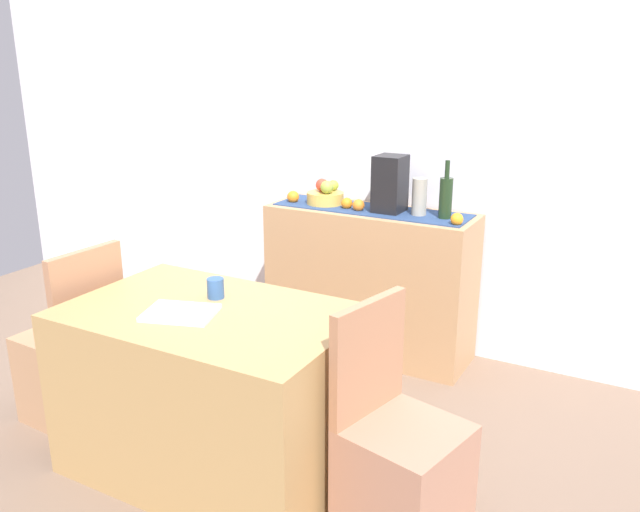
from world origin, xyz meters
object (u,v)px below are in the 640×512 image
(coffee_cup, at_px, (216,288))
(dining_table, at_px, (213,390))
(coffee_maker, at_px, (390,184))
(open_book, at_px, (180,313))
(wine_bottle, at_px, (446,197))
(ceramic_vase, at_px, (419,197))
(fruit_bowl, at_px, (325,198))
(chair_by_corner, at_px, (400,470))
(chair_near_window, at_px, (74,368))
(sideboard_console, at_px, (369,282))

(coffee_cup, bearing_deg, dining_table, -63.94)
(coffee_maker, bearing_deg, open_book, -100.22)
(wine_bottle, bearing_deg, ceramic_vase, 180.00)
(fruit_bowl, xyz_separation_m, coffee_cup, (0.15, -1.28, -0.14))
(wine_bottle, distance_m, open_book, 1.64)
(dining_table, distance_m, chair_by_corner, 0.87)
(open_book, xyz_separation_m, chair_near_window, (-0.79, 0.09, -0.48))
(coffee_maker, bearing_deg, chair_by_corner, -64.72)
(fruit_bowl, distance_m, coffee_cup, 1.29)
(ceramic_vase, bearing_deg, sideboard_console, 180.00)
(wine_bottle, height_order, coffee_cup, wine_bottle)
(sideboard_console, bearing_deg, wine_bottle, -0.00)
(coffee_maker, relative_size, chair_near_window, 0.36)
(open_book, xyz_separation_m, coffee_cup, (0.01, 0.23, 0.03))
(ceramic_vase, distance_m, coffee_cup, 1.37)
(dining_table, xyz_separation_m, chair_near_window, (-0.86, -0.00, -0.10))
(coffee_maker, distance_m, coffee_cup, 1.33)
(chair_near_window, bearing_deg, wine_bottle, 45.33)
(coffee_maker, bearing_deg, ceramic_vase, 0.00)
(dining_table, height_order, chair_near_window, chair_near_window)
(wine_bottle, relative_size, open_book, 1.16)
(sideboard_console, distance_m, coffee_maker, 0.62)
(sideboard_console, bearing_deg, fruit_bowl, 180.00)
(coffee_maker, bearing_deg, coffee_cup, -101.74)
(open_book, bearing_deg, chair_near_window, 155.19)
(coffee_maker, xyz_separation_m, dining_table, (-0.20, -1.41, -0.68))
(sideboard_console, xyz_separation_m, ceramic_vase, (0.29, 0.00, 0.55))
(chair_near_window, bearing_deg, chair_by_corner, 0.15)
(open_book, relative_size, chair_by_corner, 0.31)
(coffee_cup, distance_m, chair_near_window, 0.96)
(dining_table, xyz_separation_m, open_book, (-0.07, -0.09, 0.38))
(ceramic_vase, bearing_deg, coffee_cup, -109.14)
(open_book, relative_size, coffee_cup, 3.19)
(wine_bottle, xyz_separation_m, open_book, (-0.60, -1.50, -0.26))
(dining_table, distance_m, open_book, 0.40)
(fruit_bowl, height_order, wine_bottle, wine_bottle)
(coffee_maker, distance_m, chair_by_corner, 1.74)
(coffee_maker, relative_size, dining_table, 0.27)
(coffee_cup, bearing_deg, chair_near_window, -170.56)
(ceramic_vase, height_order, open_book, ceramic_vase)
(fruit_bowl, bearing_deg, dining_table, -81.32)
(sideboard_console, xyz_separation_m, coffee_maker, (0.11, 0.00, 0.61))
(dining_table, xyz_separation_m, coffee_cup, (-0.06, 0.13, 0.41))
(coffee_cup, xyz_separation_m, chair_by_corner, (0.93, -0.13, -0.52))
(sideboard_console, height_order, chair_by_corner, chair_by_corner)
(fruit_bowl, height_order, chair_by_corner, fruit_bowl)
(wine_bottle, height_order, coffee_maker, coffee_maker)
(chair_near_window, bearing_deg, coffee_maker, 52.94)
(sideboard_console, xyz_separation_m, dining_table, (-0.09, -1.41, -0.07))
(wine_bottle, relative_size, chair_near_window, 0.36)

